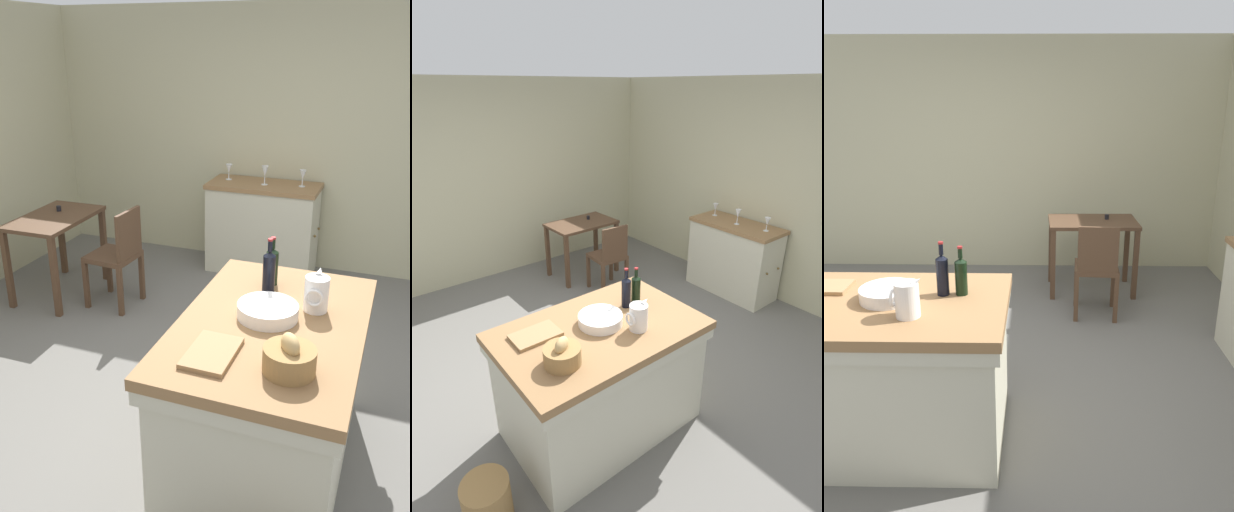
% 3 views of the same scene
% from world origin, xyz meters
% --- Properties ---
extents(ground_plane, '(6.76, 6.76, 0.00)m').
position_xyz_m(ground_plane, '(0.00, 0.00, 0.00)').
color(ground_plane, '#66635E').
extents(wall_back, '(5.32, 0.12, 2.60)m').
position_xyz_m(wall_back, '(0.00, 2.60, 1.30)').
color(wall_back, '#B7B28E').
rests_on(wall_back, ground).
extents(wall_right, '(0.12, 5.20, 2.60)m').
position_xyz_m(wall_right, '(2.60, 0.00, 1.30)').
color(wall_right, '#B7B28E').
rests_on(wall_right, ground).
extents(island_table, '(1.44, 0.93, 0.91)m').
position_xyz_m(island_table, '(-0.40, -0.61, 0.49)').
color(island_table, olive).
rests_on(island_table, ground).
extents(side_cabinet, '(0.52, 1.12, 0.93)m').
position_xyz_m(side_cabinet, '(2.26, 0.14, 0.47)').
color(side_cabinet, olive).
rests_on(side_cabinet, ground).
extents(writing_desk, '(0.91, 0.58, 0.82)m').
position_xyz_m(writing_desk, '(1.05, 1.78, 0.64)').
color(writing_desk, '#513826').
rests_on(writing_desk, ground).
extents(wooden_chair, '(0.43, 0.43, 0.91)m').
position_xyz_m(wooden_chair, '(1.03, 1.13, 0.50)').
color(wooden_chair, '#513826').
rests_on(wooden_chair, ground).
extents(pitcher, '(0.17, 0.13, 0.23)m').
position_xyz_m(pitcher, '(-0.20, -0.80, 1.01)').
color(pitcher, white).
rests_on(pitcher, island_table).
extents(wash_bowl, '(0.32, 0.32, 0.07)m').
position_xyz_m(wash_bowl, '(-0.37, -0.58, 0.95)').
color(wash_bowl, white).
rests_on(wash_bowl, island_table).
extents(bread_basket, '(0.23, 0.23, 0.19)m').
position_xyz_m(bread_basket, '(-0.81, -0.79, 0.98)').
color(bread_basket, olive).
rests_on(bread_basket, island_table).
extents(cutting_board, '(0.33, 0.22, 0.02)m').
position_xyz_m(cutting_board, '(-0.81, -0.43, 0.92)').
color(cutting_board, '#99754C').
rests_on(cutting_board, island_table).
extents(wine_bottle_dark, '(0.07, 0.07, 0.30)m').
position_xyz_m(wine_bottle_dark, '(0.04, -0.49, 1.03)').
color(wine_bottle_dark, black).
rests_on(wine_bottle_dark, island_table).
extents(wine_bottle_amber, '(0.07, 0.07, 0.32)m').
position_xyz_m(wine_bottle_amber, '(-0.06, -0.50, 1.04)').
color(wine_bottle_amber, black).
rests_on(wine_bottle_amber, island_table).
extents(wine_glass_far_left, '(0.07, 0.07, 0.16)m').
position_xyz_m(wine_glass_far_left, '(2.29, -0.23, 1.04)').
color(wine_glass_far_left, white).
rests_on(wine_glass_far_left, side_cabinet).
extents(wine_glass_left, '(0.07, 0.07, 0.19)m').
position_xyz_m(wine_glass_left, '(2.23, 0.13, 1.06)').
color(wine_glass_left, white).
rests_on(wine_glass_left, side_cabinet).
extents(wine_glass_middle, '(0.07, 0.07, 0.16)m').
position_xyz_m(wine_glass_middle, '(2.31, 0.53, 1.04)').
color(wine_glass_middle, white).
rests_on(wine_glass_middle, side_cabinet).
extents(wicker_hamper, '(0.29, 0.29, 0.31)m').
position_xyz_m(wicker_hamper, '(-1.40, -0.79, 0.16)').
color(wicker_hamper, olive).
rests_on(wicker_hamper, ground).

